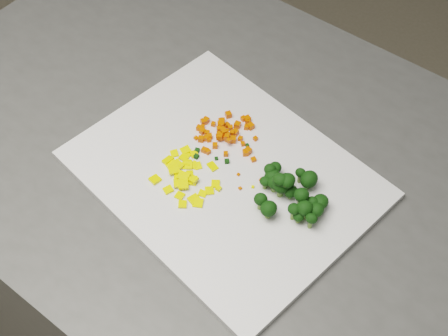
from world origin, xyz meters
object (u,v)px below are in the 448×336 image
at_px(pepper_pile, 186,174).
at_px(broccoli_pile, 289,188).
at_px(counter_block, 213,279).
at_px(carrot_pile, 227,131).
at_px(cutting_board, 224,174).

xyz_separation_m(pepper_pile, broccoli_pile, (0.14, 0.03, 0.02)).
relative_size(counter_block, carrot_pile, 10.92).
distance_m(counter_block, pepper_pile, 0.47).
height_order(carrot_pile, broccoli_pile, broccoli_pile).
relative_size(cutting_board, pepper_pile, 3.88).
bearing_deg(counter_block, broccoli_pile, -19.37).
bearing_deg(pepper_pile, carrot_pile, 77.56).
distance_m(cutting_board, carrot_pile, 0.07).
xyz_separation_m(carrot_pile, pepper_pile, (-0.02, -0.09, -0.01)).
xyz_separation_m(cutting_board, broccoli_pile, (0.10, -0.00, 0.03)).
xyz_separation_m(cutting_board, pepper_pile, (-0.05, -0.03, 0.01)).
distance_m(carrot_pile, broccoli_pile, 0.14).
relative_size(cutting_board, broccoli_pile, 3.75).
relative_size(counter_block, broccoli_pile, 9.10).
xyz_separation_m(counter_block, carrot_pile, (0.02, 0.01, 0.47)).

